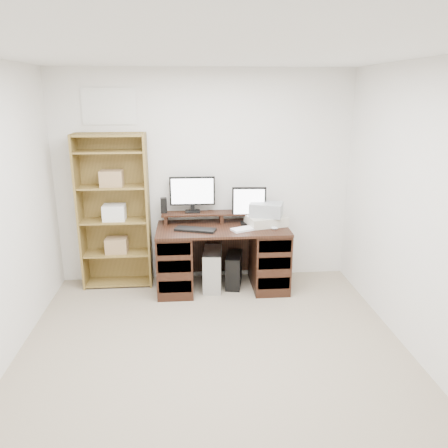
{
  "coord_description": "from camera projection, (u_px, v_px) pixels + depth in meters",
  "views": [
    {
      "loc": [
        -0.19,
        -3.11,
        2.23
      ],
      "look_at": [
        0.19,
        1.43,
        0.85
      ],
      "focal_mm": 35.0,
      "sensor_mm": 36.0,
      "label": 1
    }
  ],
  "objects": [
    {
      "name": "monitor_wide",
      "position": [
        192.0,
        192.0,
        5.11
      ],
      "size": [
        0.53,
        0.14,
        0.42
      ],
      "rotation": [
        0.0,
        0.0,
        -0.01
      ],
      "color": "black",
      "rests_on": "riser_shelf"
    },
    {
      "name": "tower_silver",
      "position": [
        213.0,
        269.0,
        5.14
      ],
      "size": [
        0.25,
        0.49,
        0.47
      ],
      "primitive_type": "cube",
      "rotation": [
        0.0,
        0.0,
        -0.1
      ],
      "color": "#AEB1B5",
      "rests_on": "ground"
    },
    {
      "name": "monitor_small",
      "position": [
        249.0,
        204.0,
        5.07
      ],
      "size": [
        0.4,
        0.16,
        0.43
      ],
      "rotation": [
        0.0,
        0.0,
        -0.05
      ],
      "color": "black",
      "rests_on": "desk"
    },
    {
      "name": "mouse",
      "position": [
        274.0,
        228.0,
        4.9
      ],
      "size": [
        0.09,
        0.07,
        0.03
      ],
      "primitive_type": "ellipsoid",
      "rotation": [
        0.0,
        0.0,
        0.13
      ],
      "color": "silver",
      "rests_on": "desk"
    },
    {
      "name": "desk",
      "position": [
        223.0,
        256.0,
        5.1
      ],
      "size": [
        1.5,
        0.7,
        0.75
      ],
      "color": "black",
      "rests_on": "ground"
    },
    {
      "name": "riser_shelf",
      "position": [
        221.0,
        214.0,
        5.17
      ],
      "size": [
        1.4,
        0.22,
        0.12
      ],
      "color": "black",
      "rests_on": "desk"
    },
    {
      "name": "room",
      "position": [
        215.0,
        228.0,
        3.27
      ],
      "size": [
        3.54,
        4.04,
        2.54
      ],
      "color": "tan",
      "rests_on": "ground"
    },
    {
      "name": "bookshelf",
      "position": [
        115.0,
        210.0,
        5.05
      ],
      "size": [
        0.8,
        0.3,
        1.8
      ],
      "color": "olive",
      "rests_on": "ground"
    },
    {
      "name": "keyboard_black",
      "position": [
        195.0,
        230.0,
        4.86
      ],
      "size": [
        0.48,
        0.29,
        0.03
      ],
      "primitive_type": "cube",
      "rotation": [
        0.0,
        0.0,
        -0.32
      ],
      "color": "black",
      "rests_on": "desk"
    },
    {
      "name": "printer",
      "position": [
        266.0,
        220.0,
        5.06
      ],
      "size": [
        0.5,
        0.42,
        0.11
      ],
      "primitive_type": "cube",
      "rotation": [
        0.0,
        0.0,
        0.24
      ],
      "color": "beige",
      "rests_on": "desk"
    },
    {
      "name": "keyboard_white",
      "position": [
        251.0,
        228.0,
        4.93
      ],
      "size": [
        0.49,
        0.32,
        0.02
      ],
      "primitive_type": "cube",
      "rotation": [
        0.0,
        0.0,
        0.41
      ],
      "color": "white",
      "rests_on": "desk"
    },
    {
      "name": "tower_black",
      "position": [
        234.0,
        270.0,
        5.2
      ],
      "size": [
        0.24,
        0.42,
        0.39
      ],
      "rotation": [
        0.0,
        0.0,
        -0.19
      ],
      "color": "black",
      "rests_on": "ground"
    },
    {
      "name": "basket",
      "position": [
        266.0,
        209.0,
        5.02
      ],
      "size": [
        0.43,
        0.36,
        0.15
      ],
      "primitive_type": "cube",
      "rotation": [
        0.0,
        0.0,
        -0.33
      ],
      "color": "#9BA1A5",
      "rests_on": "printer"
    },
    {
      "name": "speaker",
      "position": [
        164.0,
        205.0,
        5.11
      ],
      "size": [
        0.08,
        0.08,
        0.18
      ],
      "primitive_type": "cube",
      "rotation": [
        0.0,
        0.0,
        0.1
      ],
      "color": "black",
      "rests_on": "riser_shelf"
    }
  ]
}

